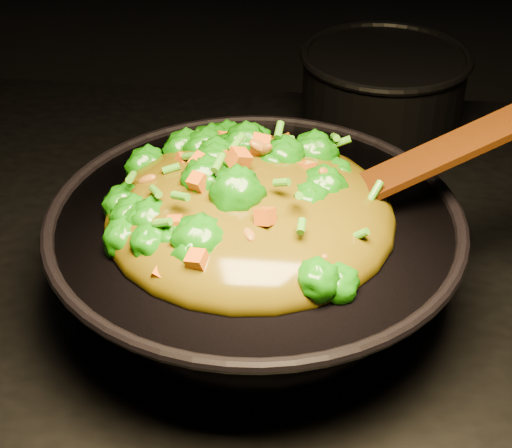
# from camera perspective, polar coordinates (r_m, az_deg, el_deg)

# --- Properties ---
(wok) EXTENTS (0.47, 0.47, 0.12)m
(wok) POSITION_cam_1_polar(r_m,az_deg,el_deg) (0.84, -0.07, -2.82)
(wok) COLOR black
(wok) RESTS_ON stovetop
(stir_fry) EXTENTS (0.30, 0.30, 0.10)m
(stir_fry) POSITION_cam_1_polar(r_m,az_deg,el_deg) (0.77, -0.44, 3.36)
(stir_fry) COLOR #187008
(stir_fry) RESTS_ON wok
(spatula) EXTENTS (0.28, 0.13, 0.12)m
(spatula) POSITION_cam_1_polar(r_m,az_deg,el_deg) (0.81, 11.45, 4.16)
(spatula) COLOR #351507
(spatula) RESTS_ON wok
(back_pot) EXTENTS (0.25, 0.25, 0.13)m
(back_pot) POSITION_cam_1_polar(r_m,az_deg,el_deg) (1.18, 9.15, 9.29)
(back_pot) COLOR black
(back_pot) RESTS_ON stovetop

